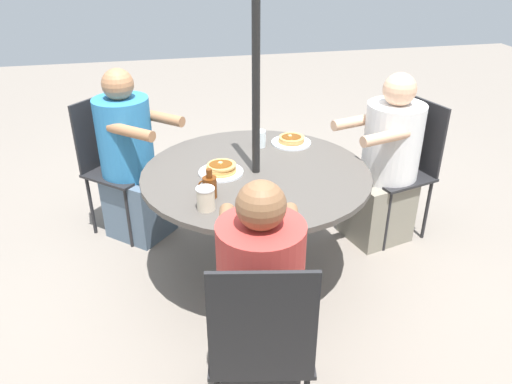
# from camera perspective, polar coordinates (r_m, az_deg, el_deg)

# --- Properties ---
(ground_plane) EXTENTS (12.00, 12.00, 0.00)m
(ground_plane) POSITION_cam_1_polar(r_m,az_deg,el_deg) (3.24, 0.00, -9.10)
(ground_plane) COLOR gray
(patio_table) EXTENTS (1.32, 1.32, 0.71)m
(patio_table) POSITION_cam_1_polar(r_m,az_deg,el_deg) (2.91, 0.00, 0.75)
(patio_table) COLOR #4C4742
(patio_table) RESTS_ON ground
(umbrella_pole) EXTENTS (0.04, 0.04, 2.07)m
(umbrella_pole) POSITION_cam_1_polar(r_m,az_deg,el_deg) (2.74, 0.00, 8.44)
(umbrella_pole) COLOR black
(umbrella_pole) RESTS_ON ground
(patio_chair_north) EXTENTS (0.50, 0.50, 0.95)m
(patio_chair_north) POSITION_cam_1_polar(r_m,az_deg,el_deg) (3.56, 16.81, 3.38)
(patio_chair_north) COLOR #232326
(patio_chair_north) RESTS_ON ground
(diner_north) EXTENTS (0.59, 0.49, 1.17)m
(diner_north) POSITION_cam_1_polar(r_m,az_deg,el_deg) (3.45, 14.59, 2.66)
(diner_north) COLOR gray
(diner_north) RESTS_ON ground
(patio_chair_east) EXTENTS (0.58, 0.58, 0.95)m
(patio_chair_east) POSITION_cam_1_polar(r_m,az_deg,el_deg) (3.60, -16.15, 3.74)
(patio_chair_east) COLOR #232326
(patio_chair_east) RESTS_ON ground
(diner_east) EXTENTS (0.62, 0.60, 1.18)m
(diner_east) POSITION_cam_1_polar(r_m,az_deg,el_deg) (3.48, -14.08, 3.15)
(diner_east) COLOR slate
(diner_east) RESTS_ON ground
(patio_chair_south) EXTENTS (0.48, 0.48, 0.95)m
(patio_chair_south) POSITION_cam_1_polar(r_m,az_deg,el_deg) (2.01, 0.62, -16.64)
(patio_chair_south) COLOR #232326
(patio_chair_south) RESTS_ON ground
(diner_south) EXTENTS (0.42, 0.55, 1.15)m
(diner_south) POSITION_cam_1_polar(r_m,az_deg,el_deg) (2.15, 0.49, -13.61)
(diner_south) COLOR #3D3D42
(diner_south) RESTS_ON ground
(pancake_plate_a) EXTENTS (0.26, 0.26, 0.06)m
(pancake_plate_a) POSITION_cam_1_polar(r_m,az_deg,el_deg) (2.44, 0.45, -1.95)
(pancake_plate_a) COLOR white
(pancake_plate_a) RESTS_ON patio_table
(pancake_plate_b) EXTENTS (0.26, 0.26, 0.07)m
(pancake_plate_b) POSITION_cam_1_polar(r_m,az_deg,el_deg) (2.84, -4.03, 2.60)
(pancake_plate_b) COLOR white
(pancake_plate_b) RESTS_ON patio_table
(pancake_plate_c) EXTENTS (0.26, 0.26, 0.06)m
(pancake_plate_c) POSITION_cam_1_polar(r_m,az_deg,el_deg) (3.25, 4.06, 5.87)
(pancake_plate_c) COLOR white
(pancake_plate_c) RESTS_ON patio_table
(syrup_bottle) EXTENTS (0.10, 0.07, 0.16)m
(syrup_bottle) POSITION_cam_1_polar(r_m,az_deg,el_deg) (2.58, -5.33, 0.65)
(syrup_bottle) COLOR #602D0F
(syrup_bottle) RESTS_ON patio_table
(coffee_cup) EXTENTS (0.09, 0.09, 0.12)m
(coffee_cup) POSITION_cam_1_polar(r_m,az_deg,el_deg) (2.47, -5.77, -0.75)
(coffee_cup) COLOR beige
(coffee_cup) RESTS_ON patio_table
(drinking_glass_a) EXTENTS (0.08, 0.08, 0.11)m
(drinking_glass_a) POSITION_cam_1_polar(r_m,az_deg,el_deg) (3.18, 0.42, 6.11)
(drinking_glass_a) COLOR silver
(drinking_glass_a) RESTS_ON patio_table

